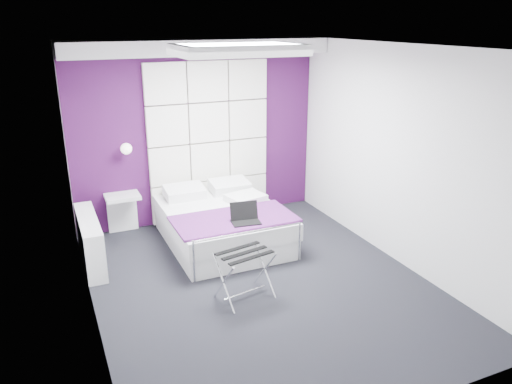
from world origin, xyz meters
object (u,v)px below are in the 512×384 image
luggage_rack (245,275)px  nightstand (122,196)px  wall_lamp (126,148)px  laptop (244,217)px  radiator (90,241)px  bed (222,223)px

luggage_rack → nightstand: bearing=100.6°
wall_lamp → laptop: (1.12, -1.43, -0.65)m
nightstand → laptop: size_ratio=1.34×
laptop → nightstand: bearing=139.5°
wall_lamp → laptop: bearing=-51.8°
wall_lamp → nightstand: bearing=-160.1°
wall_lamp → luggage_rack: wall_lamp is taller
luggage_rack → laptop: laptop is taller
wall_lamp → luggage_rack: size_ratio=0.27×
wall_lamp → nightstand: (-0.11, -0.04, -0.66)m
nightstand → laptop: (1.23, -1.39, 0.01)m
nightstand → luggage_rack: nightstand is taller
radiator → luggage_rack: radiator is taller
wall_lamp → bed: (1.04, -0.83, -0.95)m
bed → nightstand: size_ratio=3.95×
luggage_rack → laptop: size_ratio=1.60×
radiator → nightstand: bearing=53.7°
radiator → laptop: (1.76, -0.67, 0.27)m
wall_lamp → nightstand: size_ratio=0.33×
radiator → luggage_rack: (1.41, -1.50, -0.03)m
bed → luggage_rack: bed is taller
radiator → bed: 1.69m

